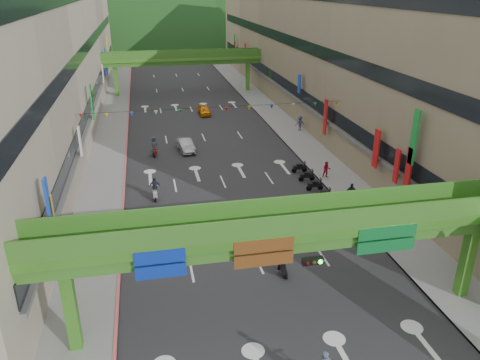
{
  "coord_description": "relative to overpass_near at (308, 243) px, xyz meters",
  "views": [
    {
      "loc": [
        -6.59,
        -14.04,
        17.34
      ],
      "look_at": [
        0.0,
        18.0,
        3.5
      ],
      "focal_mm": 35.0,
      "sensor_mm": 36.0,
      "label": 1
    }
  ],
  "objects": [
    {
      "name": "road_slab",
      "position": [
        -0.93,
        44.62,
        -5.2
      ],
      "size": [
        18.0,
        140.0,
        0.02
      ],
      "primitive_type": "cube",
      "color": "#28282B",
      "rests_on": "ground"
    },
    {
      "name": "sidewalk_left",
      "position": [
        -11.93,
        44.62,
        -5.13
      ],
      "size": [
        4.0,
        140.0,
        0.15
      ],
      "primitive_type": "cube",
      "color": "gray",
      "rests_on": "ground"
    },
    {
      "name": "sidewalk_right",
      "position": [
        10.07,
        44.62,
        -5.13
      ],
      "size": [
        4.0,
        140.0,
        0.15
      ],
      "primitive_type": "cube",
      "color": "gray",
      "rests_on": "ground"
    },
    {
      "name": "curb_left",
      "position": [
        -10.03,
        44.62,
        -5.12
      ],
      "size": [
        0.2,
        140.0,
        0.18
      ],
      "primitive_type": "cube",
      "color": "#CC5959",
      "rests_on": "ground"
    },
    {
      "name": "curb_right",
      "position": [
        8.17,
        44.62,
        -5.12
      ],
      "size": [
        0.2,
        140.0,
        0.18
      ],
      "primitive_type": "cube",
      "color": "gray",
      "rests_on": "ground"
    },
    {
      "name": "building_row_left",
      "position": [
        -19.86,
        44.62,
        4.25
      ],
      "size": [
        12.8,
        95.0,
        19.0
      ],
      "color": "#9E937F",
      "rests_on": "ground"
    },
    {
      "name": "building_row_right",
      "position": [
        18.0,
        44.62,
        4.25
      ],
      "size": [
        12.8,
        95.0,
        19.0
      ],
      "color": "gray",
      "rests_on": "ground"
    },
    {
      "name": "overpass_near",
      "position": [
        0.0,
        0.0,
        0.0
      ],
      "size": [
        28.0,
        12.27,
        7.1
      ],
      "color": "#4C9E2D",
      "rests_on": "ground"
    },
    {
      "name": "overpass_far",
      "position": [
        -0.93,
        59.62,
        0.2
      ],
      "size": [
        28.0,
        2.2,
        7.1
      ],
      "color": "#4C9E2D",
      "rests_on": "ground"
    },
    {
      "name": "hill_left",
      "position": [
        -15.93,
        154.62,
        -5.21
      ],
      "size": [
        168.0,
        140.0,
        112.0
      ],
      "primitive_type": "ellipsoid",
      "color": "#1C4419",
      "rests_on": "ground"
    },
    {
      "name": "hill_right",
      "position": [
        24.07,
        174.62,
        -5.21
      ],
      "size": [
        208.0,
        176.0,
        128.0
      ],
      "primitive_type": "ellipsoid",
      "color": "#1C4419",
      "rests_on": "ground"
    },
    {
      "name": "bunting_string",
      "position": [
        -0.93,
        24.62,
        0.75
      ],
      "size": [
        26.0,
        0.36,
        0.47
      ],
      "color": "black",
      "rests_on": "ground"
    },
    {
      "name": "scooter_rider_mid",
      "position": [
        0.27,
        4.91,
        -4.18
      ],
      "size": [
        0.89,
        1.59,
        2.0
      ],
      "color": "black",
      "rests_on": "ground"
    },
    {
      "name": "scooter_rider_left",
      "position": [
        -7.32,
        17.99,
        -4.19
      ],
      "size": [
        0.99,
        1.6,
        2.04
      ],
      "color": "#95949C",
      "rests_on": "ground"
    },
    {
      "name": "scooter_rider_far",
      "position": [
        -6.99,
        29.15,
        -4.1
      ],
      "size": [
        0.97,
        1.59,
        2.16
      ],
      "color": "maroon",
      "rests_on": "ground"
    },
    {
      "name": "parked_scooter_row",
      "position": [
        6.87,
        17.02,
        -4.68
      ],
      "size": [
        1.6,
        9.35,
        1.08
      ],
      "color": "black",
      "rests_on": "ground"
    },
    {
      "name": "car_silver",
      "position": [
        -3.53,
        30.15,
        -4.52
      ],
      "size": [
        1.99,
        4.31,
        1.37
      ],
      "primitive_type": "imported",
      "rotation": [
        0.0,
        0.0,
        0.13
      ],
      "color": "#A0A2A8",
      "rests_on": "ground"
    },
    {
      "name": "car_yellow",
      "position": [
        0.55,
        45.13,
        -4.56
      ],
      "size": [
        1.64,
        3.85,
        1.3
      ],
      "primitive_type": "imported",
      "rotation": [
        0.0,
        0.0,
        0.03
      ],
      "color": "orange",
      "rests_on": "ground"
    },
    {
      "name": "pedestrian_red",
      "position": [
        8.87,
        19.36,
        -4.41
      ],
      "size": [
        0.86,
        0.72,
        1.59
      ],
      "primitive_type": "imported",
      "rotation": [
        0.0,
        0.0,
        -0.16
      ],
      "color": "maroon",
      "rests_on": "ground"
    },
    {
      "name": "pedestrian_dark",
      "position": [
        8.89,
        13.83,
        -4.36
      ],
      "size": [
        1.05,
        0.59,
        1.69
      ],
      "primitive_type": "imported",
      "rotation": [
        0.0,
        0.0,
        -0.19
      ],
      "color": "black",
      "rests_on": "ground"
    },
    {
      "name": "pedestrian_blue",
      "position": [
        11.27,
        34.62,
        -4.28
      ],
      "size": [
        0.89,
        0.6,
        1.85
      ],
      "primitive_type": "imported",
      "rotation": [
        0.0,
        0.0,
        3.19
      ],
      "color": "navy",
      "rests_on": "ground"
    }
  ]
}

